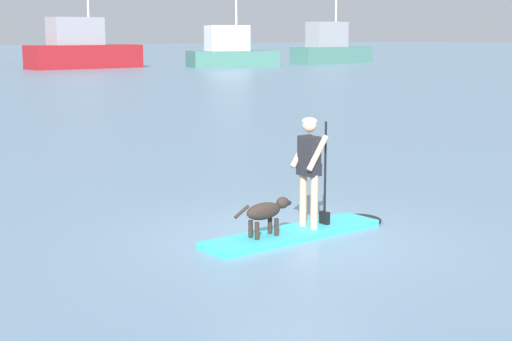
# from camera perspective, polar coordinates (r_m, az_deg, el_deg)

# --- Properties ---
(ground_plane) EXTENTS (400.00, 400.00, 0.00)m
(ground_plane) POSITION_cam_1_polar(r_m,az_deg,el_deg) (12.18, 2.68, -4.85)
(ground_plane) COLOR slate
(paddleboard) EXTENTS (3.45, 0.95, 0.10)m
(paddleboard) POSITION_cam_1_polar(r_m,az_deg,el_deg) (12.32, 3.48, -4.45)
(paddleboard) COLOR #33B2BF
(paddleboard) RESTS_ON ground_plane
(person_paddler) EXTENTS (0.62, 0.50, 1.74)m
(person_paddler) POSITION_cam_1_polar(r_m,az_deg,el_deg) (12.17, 3.95, 0.46)
(person_paddler) COLOR tan
(person_paddler) RESTS_ON paddleboard
(dog) EXTENTS (1.09, 0.26, 0.56)m
(dog) POSITION_cam_1_polar(r_m,az_deg,el_deg) (11.73, 0.75, -3.02)
(dog) COLOR #2D231E
(dog) RESTS_ON paddleboard
(moored_boat_port) EXTENTS (10.36, 3.74, 10.26)m
(moored_boat_port) POSITION_cam_1_polar(r_m,az_deg,el_deg) (71.83, -12.58, 8.63)
(moored_boat_port) COLOR maroon
(moored_boat_port) RESTS_ON ground_plane
(moored_boat_far_starboard) EXTENTS (8.72, 4.76, 10.67)m
(moored_boat_far_starboard) POSITION_cam_1_polar(r_m,az_deg,el_deg) (73.29, -1.85, 8.68)
(moored_boat_far_starboard) COLOR #3F7266
(moored_boat_far_starboard) RESTS_ON ground_plane
(moored_boat_center) EXTENTS (9.37, 3.45, 9.71)m
(moored_boat_center) POSITION_cam_1_polar(r_m,az_deg,el_deg) (81.77, 5.44, 8.89)
(moored_boat_center) COLOR #3F7266
(moored_boat_center) RESTS_ON ground_plane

